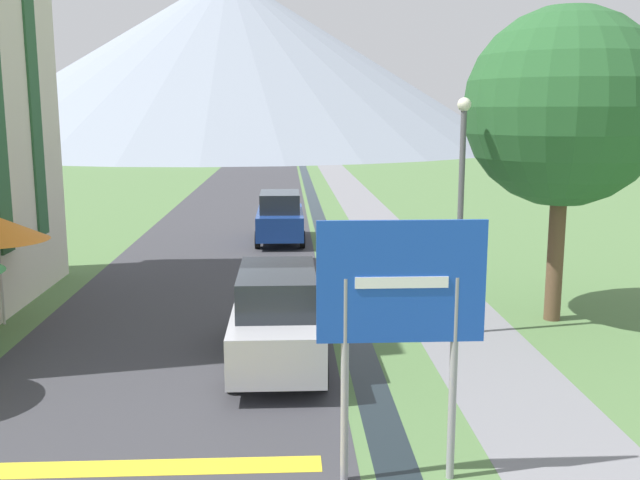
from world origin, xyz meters
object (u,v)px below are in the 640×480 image
at_px(streetlamp, 461,196).
at_px(tree_by_path, 564,108).
at_px(parked_car_near, 278,316).
at_px(parked_car_far, 280,217).
at_px(road_sign, 401,307).

height_order(streetlamp, tree_by_path, tree_by_path).
bearing_deg(tree_by_path, streetlamp, -158.78).
relative_size(parked_car_near, tree_by_path, 0.64).
xyz_separation_m(parked_car_near, parked_car_far, (-0.05, 12.54, -0.00)).
height_order(parked_car_far, tree_by_path, tree_by_path).
height_order(parked_car_near, parked_car_far, same).
bearing_deg(tree_by_path, parked_car_near, -157.64).
bearing_deg(parked_car_near, tree_by_path, 22.36).
xyz_separation_m(road_sign, tree_by_path, (4.59, 6.92, 2.43)).
bearing_deg(parked_car_near, streetlamp, 23.08).
distance_m(road_sign, parked_car_near, 4.85).
height_order(parked_car_near, streetlamp, streetlamp).
xyz_separation_m(road_sign, streetlamp, (2.19, 5.98, 0.65)).
height_order(road_sign, parked_car_near, road_sign).
distance_m(parked_car_near, tree_by_path, 7.67).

